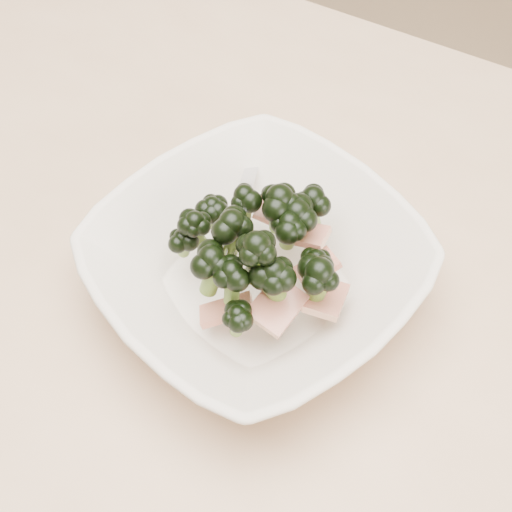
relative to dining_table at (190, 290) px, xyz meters
The scene contains 3 objects.
ground 0.65m from the dining_table, ahead, with size 4.00×4.00×0.00m, color tan.
dining_table is the anchor object (origin of this frame).
broccoli_dish 0.17m from the dining_table, 10.08° to the right, with size 0.35×0.35×0.12m.
Camera 1 is at (0.27, -0.33, 1.31)m, focal length 50.00 mm.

